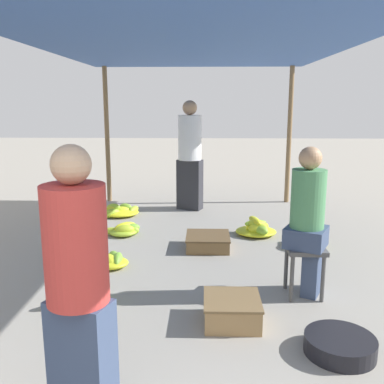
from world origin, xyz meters
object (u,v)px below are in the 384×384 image
(vendor_foreground, at_px, (78,286))
(stool, at_px, (305,257))
(basin_black, at_px, (340,345))
(banana_pile_left_3, at_px, (119,211))
(banana_pile_left_0, at_px, (79,292))
(banana_pile_right_0, at_px, (305,239))
(shopper_walking_mid, at_px, (190,154))
(crate_near, at_px, (208,242))
(vendor_seated, at_px, (309,219))
(banana_pile_left_1, at_px, (124,230))
(crate_mid, at_px, (232,310))
(banana_pile_left_2, at_px, (111,261))
(banana_pile_right_1, at_px, (257,229))

(vendor_foreground, height_order, stool, vendor_foreground)
(basin_black, xyz_separation_m, banana_pile_left_3, (-2.29, 3.69, 0.01))
(banana_pile_left_0, distance_m, banana_pile_left_3, 2.99)
(stool, xyz_separation_m, basin_black, (0.05, -0.94, -0.31))
(vendor_foreground, xyz_separation_m, banana_pile_right_0, (1.89, 3.03, -0.71))
(banana_pile_left_0, xyz_separation_m, banana_pile_right_0, (2.34, 1.63, -0.02))
(shopper_walking_mid, bearing_deg, crate_near, -81.63)
(crate_near, bearing_deg, stool, -55.40)
(vendor_seated, bearing_deg, banana_pile_left_1, 139.19)
(banana_pile_right_0, height_order, crate_near, banana_pile_right_0)
(vendor_foreground, relative_size, vendor_seated, 1.12)
(basin_black, relative_size, crate_near, 0.95)
(stool, xyz_separation_m, banana_pile_left_3, (-2.24, 2.75, -0.30))
(banana_pile_left_1, distance_m, crate_mid, 2.61)
(banana_pile_left_3, bearing_deg, banana_pile_left_2, -81.11)
(basin_black, height_order, crate_near, crate_near)
(basin_black, xyz_separation_m, banana_pile_right_0, (0.28, 2.34, 0.02))
(stool, distance_m, basin_black, 0.99)
(banana_pile_left_3, bearing_deg, banana_pile_right_1, -25.44)
(banana_pile_left_2, height_order, banana_pile_right_0, banana_pile_right_0)
(basin_black, relative_size, banana_pile_right_1, 0.92)
(banana_pile_left_1, height_order, crate_mid, crate_mid)
(vendor_foreground, height_order, banana_pile_left_3, vendor_foreground)
(banana_pile_left_3, bearing_deg, vendor_seated, -50.46)
(banana_pile_left_2, distance_m, crate_near, 1.22)
(banana_pile_left_0, bearing_deg, vendor_foreground, -72.50)
(banana_pile_left_2, relative_size, shopper_walking_mid, 0.25)
(banana_pile_left_0, distance_m, shopper_walking_mid, 3.65)
(basin_black, distance_m, banana_pile_left_1, 3.36)
(vendor_foreground, height_order, banana_pile_left_0, vendor_foreground)
(vendor_foreground, relative_size, stool, 3.29)
(stool, bearing_deg, banana_pile_right_0, 76.76)
(stool, xyz_separation_m, banana_pile_left_0, (-2.01, -0.23, -0.27))
(vendor_foreground, xyz_separation_m, banana_pile_left_0, (-0.44, 1.40, -0.70))
(banana_pile_left_1, distance_m, banana_pile_right_1, 1.77)
(vendor_seated, relative_size, banana_pile_right_0, 2.39)
(banana_pile_left_2, xyz_separation_m, crate_mid, (1.23, -1.16, 0.04))
(basin_black, height_order, banana_pile_left_1, banana_pile_left_1)
(banana_pile_left_3, bearing_deg, banana_pile_right_0, -27.77)
(vendor_foreground, bearing_deg, vendor_seated, 46.04)
(vendor_foreground, distance_m, crate_near, 3.06)
(vendor_seated, bearing_deg, shopper_walking_mid, 110.10)
(banana_pile_left_0, distance_m, banana_pile_right_0, 2.85)
(vendor_foreground, relative_size, crate_mid, 3.40)
(stool, distance_m, crate_mid, 0.90)
(basin_black, height_order, shopper_walking_mid, shopper_walking_mid)
(crate_mid, bearing_deg, shopper_walking_mid, 97.18)
(vendor_foreground, height_order, crate_near, vendor_foreground)
(stool, bearing_deg, crate_near, 124.60)
(vendor_seated, xyz_separation_m, banana_pile_left_0, (-2.03, -0.24, -0.62))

